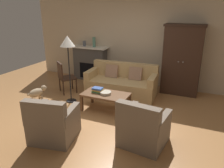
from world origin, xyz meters
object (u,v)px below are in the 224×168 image
object	(u,v)px
fruit_bowl	(105,93)
book_stack	(98,90)
fireplace	(90,63)
couch	(122,84)
floor_lamp	(68,45)
armchair_near_left	(53,124)
dog	(37,93)
armoire	(182,60)
mantel_vase_slate	(84,43)
armchair_near_right	(143,129)
side_chair_wooden	(64,76)
coffee_table	(106,96)
mantel_vase_jade	(94,42)

from	to	relation	value
fruit_bowl	book_stack	bearing A→B (deg)	172.20
fireplace	couch	bearing A→B (deg)	-30.07
fruit_bowl	floor_lamp	bearing A→B (deg)	173.78
armchair_near_left	dog	bearing A→B (deg)	140.05
armoire	armchair_near_left	distance (m)	3.89
fruit_bowl	mantel_vase_slate	size ratio (longest dim) A/B	1.48
book_stack	armchair_near_right	size ratio (longest dim) A/B	0.29
mantel_vase_slate	floor_lamp	size ratio (longest dim) A/B	0.11
floor_lamp	fireplace	bearing A→B (deg)	103.58
fireplace	couch	world-z (taller)	fireplace
armchair_near_left	armchair_near_right	distance (m)	1.64
armoire	dog	world-z (taller)	armoire
dog	fruit_bowl	bearing A→B (deg)	7.52
armchair_near_right	side_chair_wooden	distance (m)	3.17
armchair_near_left	side_chair_wooden	xyz separation A→B (m)	(-1.20, 2.06, 0.20)
fireplace	side_chair_wooden	bearing A→B (deg)	-92.55
couch	armchair_near_right	xyz separation A→B (m)	(1.22, -2.09, -0.00)
fruit_bowl	book_stack	size ratio (longest dim) A/B	1.04
floor_lamp	dog	distance (m)	1.51
fireplace	side_chair_wooden	world-z (taller)	fireplace
coffee_table	mantel_vase_jade	world-z (taller)	mantel_vase_jade
fireplace	armchair_near_left	bearing A→B (deg)	-71.76
armoire	side_chair_wooden	distance (m)	3.32
couch	mantel_vase_slate	bearing A→B (deg)	153.18
armchair_near_right	fireplace	bearing A→B (deg)	132.52
fruit_bowl	dog	world-z (taller)	fruit_bowl
mantel_vase_slate	armchair_near_left	bearing A→B (deg)	-69.01
book_stack	armchair_near_left	distance (m)	1.53
couch	coffee_table	world-z (taller)	couch
fireplace	coffee_table	xyz separation A→B (m)	(1.50, -1.95, -0.20)
mantel_vase_slate	side_chair_wooden	bearing A→B (deg)	-85.09
mantel_vase_jade	armchair_near_right	bearing A→B (deg)	-49.27
couch	mantel_vase_jade	size ratio (longest dim) A/B	6.24
coffee_table	book_stack	size ratio (longest dim) A/B	4.27
armoire	side_chair_wooden	size ratio (longest dim) A/B	2.14
mantel_vase_jade	dog	bearing A→B (deg)	-103.47
mantel_vase_slate	dog	world-z (taller)	mantel_vase_slate
armoire	couch	distance (m)	1.79
mantel_vase_jade	armchair_near_left	distance (m)	3.70
couch	mantel_vase_slate	distance (m)	2.06
coffee_table	couch	bearing A→B (deg)	90.94
fruit_bowl	dog	distance (m)	1.88
coffee_table	armchair_near_left	size ratio (longest dim) A/B	1.21
coffee_table	dog	xyz separation A→B (m)	(-1.84, -0.26, -0.12)
coffee_table	fruit_bowl	xyz separation A→B (m)	(0.01, -0.02, 0.08)
armoire	mantel_vase_jade	xyz separation A→B (m)	(-2.77, 0.06, 0.31)
side_chair_wooden	book_stack	bearing A→B (deg)	-22.08
fruit_bowl	side_chair_wooden	xyz separation A→B (m)	(-1.57, 0.58, 0.06)
armchair_near_left	dog	world-z (taller)	armchair_near_left
armchair_near_right	armchair_near_left	bearing A→B (deg)	-161.80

